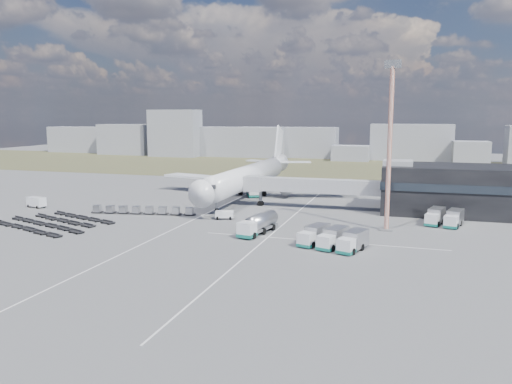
# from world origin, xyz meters

# --- Properties ---
(ground) EXTENTS (420.00, 420.00, 0.00)m
(ground) POSITION_xyz_m (0.00, 0.00, 0.00)
(ground) COLOR #565659
(ground) RESTS_ON ground
(grass_strip) EXTENTS (420.00, 90.00, 0.01)m
(grass_strip) POSITION_xyz_m (0.00, 110.00, 0.01)
(grass_strip) COLOR #47462A
(grass_strip) RESTS_ON ground
(lane_markings) EXTENTS (47.12, 110.00, 0.01)m
(lane_markings) POSITION_xyz_m (9.77, 3.00, 0.01)
(lane_markings) COLOR silver
(lane_markings) RESTS_ON ground
(terminal) EXTENTS (30.40, 16.40, 11.00)m
(terminal) POSITION_xyz_m (47.77, 23.96, 5.25)
(terminal) COLOR black
(terminal) RESTS_ON ground
(jet_bridge) EXTENTS (30.30, 3.80, 7.05)m
(jet_bridge) POSITION_xyz_m (15.90, 20.42, 5.05)
(jet_bridge) COLOR #939399
(jet_bridge) RESTS_ON ground
(airliner) EXTENTS (51.59, 64.53, 17.62)m
(airliner) POSITION_xyz_m (0.00, 32.38, 5.29)
(airliner) COLOR white
(airliner) RESTS_ON ground
(skyline) EXTENTS (314.14, 25.28, 23.32)m
(skyline) POSITION_xyz_m (-2.64, 148.88, 7.83)
(skyline) COLOR gray
(skyline) RESTS_ON ground
(fuel_tanker) EXTENTS (4.69, 10.93, 3.43)m
(fuel_tanker) POSITION_xyz_m (13.61, -5.90, 1.71)
(fuel_tanker) COLOR white
(fuel_tanker) RESTS_ON ground
(pushback_tug) EXTENTS (4.02, 2.94, 1.59)m
(pushback_tug) POSITION_xyz_m (3.64, 3.97, 0.79)
(pushback_tug) COLOR white
(pushback_tug) RESTS_ON ground
(utility_van) EXTENTS (4.74, 2.95, 2.34)m
(utility_van) POSITION_xyz_m (-40.95, 3.45, 1.17)
(utility_van) COLOR white
(utility_van) RESTS_ON ground
(catering_truck) EXTENTS (5.25, 7.24, 3.08)m
(catering_truck) POSITION_xyz_m (0.57, 32.79, 1.57)
(catering_truck) COLOR white
(catering_truck) RESTS_ON ground
(service_trucks_near) EXTENTS (10.82, 9.42, 2.77)m
(service_trucks_near) POSITION_xyz_m (27.38, -11.40, 1.51)
(service_trucks_near) COLOR white
(service_trucks_near) RESTS_ON ground
(service_trucks_far) EXTENTS (7.35, 8.14, 2.76)m
(service_trucks_far) POSITION_xyz_m (44.98, 10.68, 1.50)
(service_trucks_far) COLOR white
(service_trucks_far) RESTS_ON ground
(uld_row) EXTENTS (22.11, 5.11, 1.50)m
(uld_row) POSITION_xyz_m (-14.23, 3.42, 0.90)
(uld_row) COLOR black
(uld_row) RESTS_ON ground
(baggage_dollies) EXTENTS (24.18, 19.53, 0.69)m
(baggage_dollies) POSITION_xyz_m (-25.88, -9.86, 0.34)
(baggage_dollies) COLOR black
(baggage_dollies) RESTS_ON ground
(floodlight_mast) EXTENTS (2.83, 2.29, 29.66)m
(floodlight_mast) POSITION_xyz_m (34.82, 3.08, 14.87)
(floodlight_mast) COLOR #B03C1C
(floodlight_mast) RESTS_ON ground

